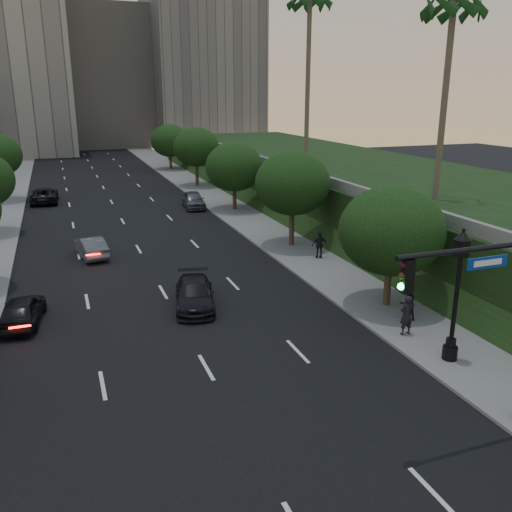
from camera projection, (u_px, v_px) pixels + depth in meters
name	position (u px, v px, depth m)	size (l,w,h in m)	color
ground	(248.00, 441.00, 17.08)	(160.00, 160.00, 0.00)	black
road_surface	(126.00, 227.00, 44.02)	(16.00, 140.00, 0.02)	black
sidewalk_right	(245.00, 216.00, 47.38)	(4.50, 140.00, 0.15)	slate
embankment	(375.00, 190.00, 48.90)	(18.00, 90.00, 4.00)	black
parapet_wall	(289.00, 169.00, 45.41)	(0.35, 90.00, 0.70)	slate
office_block_mid	(105.00, 78.00, 106.86)	(22.00, 18.00, 26.00)	#A4A096
office_block_right	(201.00, 52.00, 105.96)	(20.00, 22.00, 36.00)	slate
tree_right_a	(392.00, 231.00, 26.49)	(5.20, 5.20, 6.24)	#38281C
tree_right_b	(292.00, 183.00, 37.12)	(5.20, 5.20, 6.74)	#38281C
tree_right_c	(234.00, 167.00, 48.94)	(5.20, 5.20, 6.24)	#38281C
tree_right_d	(196.00, 147.00, 61.37)	(5.20, 5.20, 6.74)	#38281C
tree_right_e	(170.00, 141.00, 74.98)	(5.20, 5.20, 6.24)	#38281C
palm_mid	(454.00, 5.00, 30.97)	(3.20, 3.20, 13.00)	#4C4233
palm_far	(310.00, 1.00, 44.16)	(3.20, 3.20, 15.50)	#4C4233
traffic_signal_mast	(510.00, 326.00, 16.58)	(5.68, 0.56, 7.00)	black
street_lamp	(456.00, 302.00, 21.27)	(0.64, 0.64, 5.62)	black
sedan_near_left	(22.00, 310.00, 25.43)	(1.66, 4.14, 1.41)	black
sedan_mid_left	(91.00, 247.00, 35.86)	(1.45, 4.17, 1.37)	#53565A
sedan_far_left	(44.00, 195.00, 53.37)	(2.51, 5.44, 1.51)	black
sedan_near_right	(195.00, 294.00, 27.50)	(1.93, 4.75, 1.38)	black
sedan_far_right	(193.00, 200.00, 50.94)	(1.84, 4.58, 1.56)	#4B4E52
pedestrian_a	(406.00, 315.00, 23.97)	(0.67, 0.44, 1.83)	black
pedestrian_b	(407.00, 303.00, 25.48)	(0.83, 0.65, 1.71)	black
pedestrian_c	(320.00, 245.00, 35.12)	(1.03, 0.43, 1.76)	black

